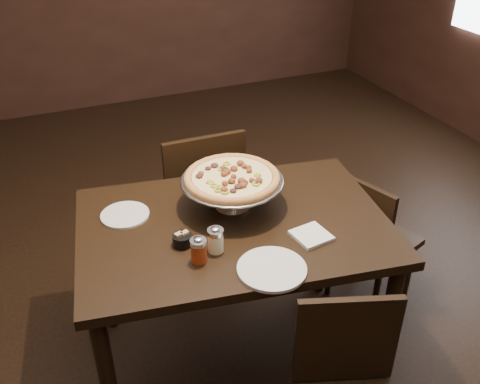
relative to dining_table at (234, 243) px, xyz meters
name	(u,v)px	position (x,y,z in m)	size (l,w,h in m)	color
room	(221,86)	(-0.02, 0.07, 0.69)	(6.04, 7.04, 2.84)	black
dining_table	(234,243)	(0.00, 0.00, 0.00)	(1.42, 1.06, 0.82)	black
pizza_stand	(232,178)	(0.04, 0.11, 0.26)	(0.45, 0.45, 0.18)	silver
parmesan_shaker	(216,240)	(-0.14, -0.15, 0.16)	(0.06, 0.06, 0.11)	#FBF9C3
pepper_flake_shaker	(199,250)	(-0.22, -0.19, 0.16)	(0.06, 0.06, 0.11)	maroon
packet_caddy	(182,240)	(-0.25, -0.07, 0.13)	(0.08, 0.08, 0.06)	black
napkin_stack	(311,236)	(0.25, -0.22, 0.11)	(0.14, 0.14, 0.01)	white
plate_left	(125,215)	(-0.41, 0.23, 0.11)	(0.21, 0.21, 0.01)	silver
plate_near	(272,269)	(0.01, -0.35, 0.11)	(0.26, 0.26, 0.01)	silver
serving_spatula	(254,188)	(0.09, 0.01, 0.25)	(0.12, 0.12, 0.02)	silver
chair_far	(200,197)	(0.08, 0.70, -0.19)	(0.45, 0.45, 0.94)	black
chair_side	(368,236)	(0.80, 0.10, -0.26)	(0.48, 0.48, 0.81)	black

